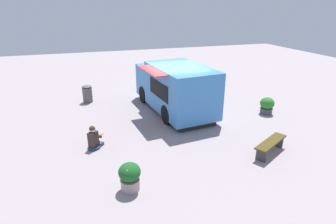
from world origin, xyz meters
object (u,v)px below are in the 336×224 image
(planter_flowering_near, at_px, (130,176))
(planter_flowering_far, at_px, (267,105))
(person_customer, at_px, (94,139))
(trash_bin, at_px, (87,94))
(food_truck, at_px, (174,89))
(plaza_bench, at_px, (271,144))

(planter_flowering_near, distance_m, planter_flowering_far, 8.18)
(planter_flowering_near, bearing_deg, planter_flowering_far, -153.03)
(person_customer, distance_m, trash_bin, 5.30)
(food_truck, xyz_separation_m, plaza_bench, (-1.82, 4.98, -0.76))
(planter_flowering_far, bearing_deg, person_customer, 6.46)
(person_customer, height_order, trash_bin, trash_bin)
(person_customer, distance_m, planter_flowering_far, 8.14)
(person_customer, relative_size, planter_flowering_near, 1.05)
(planter_flowering_near, bearing_deg, plaza_bench, -174.63)
(planter_flowering_far, distance_m, trash_bin, 9.18)
(person_customer, distance_m, plaza_bench, 6.28)
(person_customer, relative_size, plaza_bench, 0.53)
(plaza_bench, bearing_deg, planter_flowering_near, 5.37)
(food_truck, relative_size, plaza_bench, 3.30)
(food_truck, relative_size, trash_bin, 6.04)
(food_truck, distance_m, plaza_bench, 5.36)
(food_truck, bearing_deg, trash_bin, -33.49)
(planter_flowering_near, height_order, planter_flowering_far, planter_flowering_near)
(planter_flowering_far, bearing_deg, planter_flowering_near, 26.97)
(plaza_bench, bearing_deg, planter_flowering_far, -124.83)
(food_truck, height_order, plaza_bench, food_truck)
(person_customer, bearing_deg, planter_flowering_far, -173.54)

